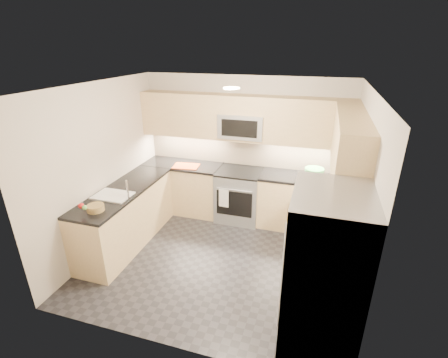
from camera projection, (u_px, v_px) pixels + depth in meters
floor at (217, 258)px, 4.87m from camera, size 3.60×3.20×0.00m
ceiling at (216, 87)px, 3.90m from camera, size 3.60×3.20×0.02m
wall_back at (244, 148)px, 5.79m from camera, size 3.60×0.02×2.50m
wall_front at (162, 248)px, 2.97m from camera, size 3.60×0.02×2.50m
wall_left at (103, 168)px, 4.87m from camera, size 0.02×3.20×2.50m
wall_right at (358, 199)px, 3.90m from camera, size 0.02×3.20×2.50m
base_cab_back_left at (184, 188)px, 6.13m from camera, size 1.42×0.60×0.90m
base_cab_back_right at (301, 203)px, 5.55m from camera, size 1.42×0.60×0.90m
base_cab_right at (325, 244)px, 4.42m from camera, size 0.60×1.70×0.90m
base_cab_peninsula at (126, 217)px, 5.10m from camera, size 0.60×2.00×0.90m
countertop_back_left at (182, 165)px, 5.95m from camera, size 1.42×0.63×0.04m
countertop_back_right at (304, 178)px, 5.37m from camera, size 1.42×0.63×0.04m
countertop_right at (329, 214)px, 4.24m from camera, size 0.63×1.70×0.04m
countertop_peninsula at (123, 190)px, 4.91m from camera, size 0.63×2.00×0.04m
upper_cab_back at (243, 118)px, 5.42m from camera, size 3.60×0.35×0.75m
upper_cab_right at (349, 145)px, 3.97m from camera, size 0.35×1.95×0.75m
backsplash_back at (244, 151)px, 5.81m from camera, size 3.60×0.01×0.51m
backsplash_right at (355, 188)px, 4.32m from camera, size 0.01×2.30×0.51m
gas_range at (239, 196)px, 5.82m from camera, size 0.76×0.65×0.91m
range_cooktop at (239, 172)px, 5.64m from camera, size 0.76×0.65×0.03m
oven_door_glass at (234, 204)px, 5.53m from camera, size 0.62×0.02×0.45m
oven_handle at (234, 190)px, 5.40m from camera, size 0.60×0.02×0.02m
microwave at (242, 126)px, 5.44m from camera, size 0.76×0.40×0.40m
microwave_door at (239, 129)px, 5.26m from camera, size 0.60×0.01×0.28m
refrigerator at (323, 278)px, 3.12m from camera, size 0.70×0.90×1.80m
fridge_handle_left at (282, 278)px, 3.04m from camera, size 0.02×0.02×1.20m
fridge_handle_right at (287, 256)px, 3.36m from camera, size 0.02×0.02×1.20m
sink_basin at (113, 200)px, 4.71m from camera, size 0.52×0.38×0.16m
faucet at (127, 189)px, 4.56m from camera, size 0.03×0.03×0.28m
utensil_bowl at (314, 173)px, 5.26m from camera, size 0.36×0.36×0.17m
cutting_board at (186, 166)px, 5.80m from camera, size 0.48×0.37×0.01m
fruit_basket at (96, 208)px, 4.26m from camera, size 0.28×0.28×0.08m
fruit_apple at (81, 206)px, 4.16m from camera, size 0.07×0.07×0.07m
fruit_pear at (85, 208)px, 4.11m from camera, size 0.06×0.06×0.06m
dish_towel_check at (224, 198)px, 5.50m from camera, size 0.17×0.03×0.32m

